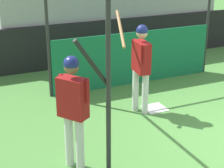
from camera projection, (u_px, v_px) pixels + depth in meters
The scene contains 6 objects.
outfield_wall at pixel (121, 40), 10.67m from camera, with size 24.00×0.12×1.19m.
bleacher_section at pixel (103, 10), 11.51m from camera, with size 6.50×2.40×2.47m.
batting_cage at pixel (145, 42), 8.26m from camera, with size 4.19×3.26×2.73m.
home_plate at pixel (155, 108), 7.70m from camera, with size 0.44×0.44×0.02m.
player_batter at pixel (140, 60), 7.18m from camera, with size 0.56×0.97×1.96m.
player_waiting at pixel (74, 103), 5.34m from camera, with size 0.70×0.64×2.09m.
Camera 1 is at (-4.47, -4.10, 3.22)m, focal length 60.00 mm.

